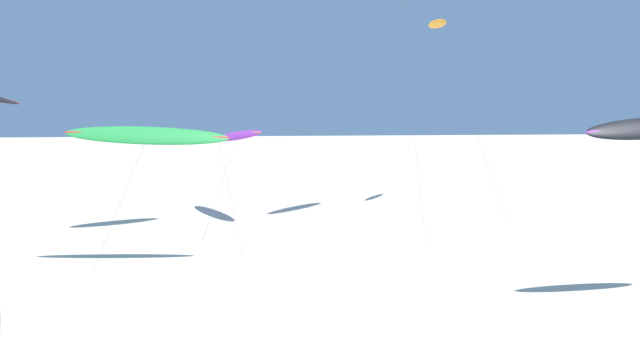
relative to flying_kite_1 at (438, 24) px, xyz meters
name	(u,v)px	position (x,y,z in m)	size (l,w,h in m)	color
flying_kite_1	(438,24)	(0.00, 0.00, 0.00)	(5.09, 10.45, 15.39)	orange
flying_kite_3	(237,136)	(-16.42, -5.53, -8.75)	(5.02, 13.40, 7.01)	purple
flying_kite_9	(147,136)	(-20.94, -20.47, -7.75)	(9.18, 2.84, 7.80)	green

